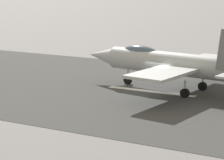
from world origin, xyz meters
TOP-DOWN VIEW (x-y plane):
  - ground_plane at (0.00, 0.00)m, footprint 400.00×400.00m
  - runway_strip at (-0.02, 0.00)m, footprint 240.00×26.00m
  - fighter_jet at (-1.21, -1.14)m, footprint 17.54×14.11m
  - marker_cone_mid at (2.74, -11.63)m, footprint 0.44×0.44m

SIDE VIEW (x-z plane):
  - ground_plane at x=0.00m, z-range 0.00..0.00m
  - runway_strip at x=-0.02m, z-range 0.00..0.02m
  - marker_cone_mid at x=2.74m, z-range 0.00..0.55m
  - fighter_jet at x=-1.21m, z-range -0.38..5.26m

